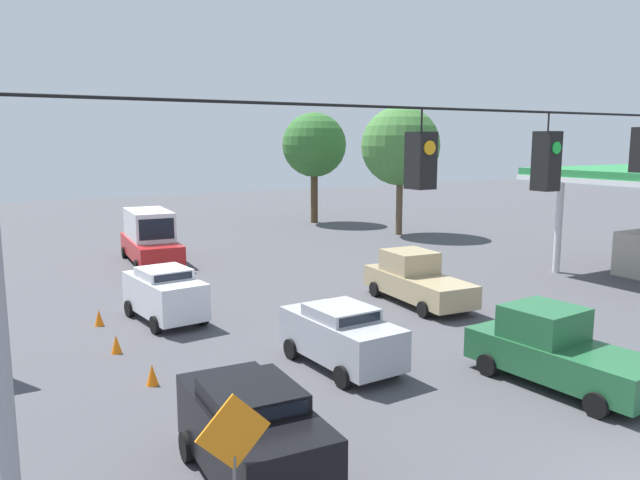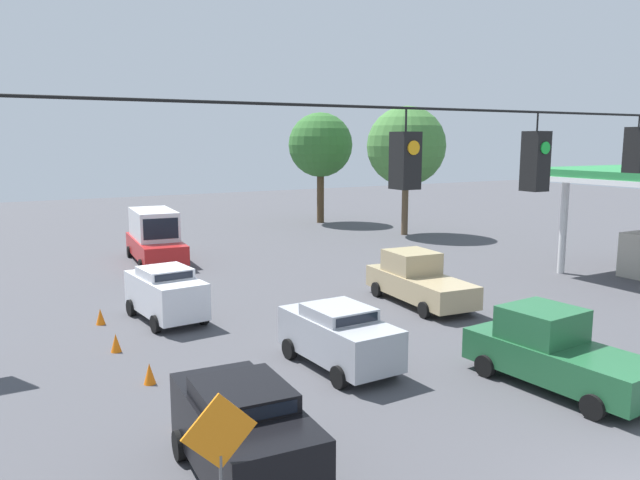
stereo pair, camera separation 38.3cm
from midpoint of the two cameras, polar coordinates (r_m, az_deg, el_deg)
The scene contains 15 objects.
overhead_signal_span at distance 13.21m, azimuth 26.39°, elevation 1.50°, with size 21.94×0.38×8.16m.
sedan_white_withflow_far at distance 24.12m, azimuth -14.47°, elevation -4.76°, with size 2.33×4.20×2.02m.
sedan_black_parked_shoulder at distance 12.89m, azimuth -7.12°, elevation -17.06°, with size 2.28×4.45×2.01m.
pickup_truck_tan_oncoming_far at distance 26.20m, azimuth 8.36°, elevation -3.62°, with size 2.55×5.74×2.12m.
sedan_silver_withflow_mid at distance 18.77m, azimuth 1.34°, elevation -8.69°, with size 2.17×4.32×1.87m.
pickup_truck_green_crossing_near at distance 18.58m, azimuth 20.30°, elevation -9.47°, with size 2.59×5.32×2.12m.
box_truck_red_withflow_deep at distance 35.69m, azimuth -15.57°, elevation 0.27°, with size 2.90×6.78×2.89m.
traffic_cone_nearest at distance 12.91m, azimuth -7.90°, elevation -20.81°, with size 0.34×0.34×0.60m, color orange.
traffic_cone_second at distance 15.43m, azimuth -12.61°, elevation -15.69°, with size 0.34×0.34×0.60m, color orange.
traffic_cone_third at distance 18.29m, azimuth -15.69°, elevation -11.77°, with size 0.34×0.34×0.60m, color orange.
traffic_cone_fourth at distance 21.19m, azimuth -18.63°, elevation -9.00°, with size 0.34×0.34×0.60m, color orange.
traffic_cone_fifth at distance 24.39m, azimuth -19.99°, elevation -6.69°, with size 0.34×0.34×0.60m, color orange.
work_zone_sign at distance 10.41m, azimuth -8.97°, elevation -18.05°, with size 1.27×0.06×2.84m.
tree_horizon_left at distance 44.65m, azimuth 7.12°, elevation 8.50°, with size 5.55×5.55×9.07m.
tree_horizon_right at distance 50.82m, azimuth -0.75°, elevation 8.64°, with size 5.16×5.16×8.90m.
Camera 1 is at (11.16, 5.38, 6.73)m, focal length 35.00 mm.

